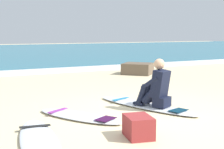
% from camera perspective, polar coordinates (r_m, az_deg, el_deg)
% --- Properties ---
extents(ground_plane, '(80.00, 80.00, 0.00)m').
position_cam_1_polar(ground_plane, '(6.14, 6.91, -7.11)').
color(ground_plane, beige).
extents(breaking_foam, '(80.00, 0.90, 0.11)m').
position_cam_1_polar(breaking_foam, '(12.77, -12.29, 0.55)').
color(breaking_foam, white).
rests_on(breaking_foam, ground).
extents(surfboard_main, '(1.22, 2.56, 0.08)m').
position_cam_1_polar(surfboard_main, '(6.78, 5.85, -5.39)').
color(surfboard_main, silver).
rests_on(surfboard_main, ground).
extents(surfer_seated, '(0.59, 0.77, 0.95)m').
position_cam_1_polar(surfer_seated, '(6.51, 7.78, -2.36)').
color(surfer_seated, black).
rests_on(surfer_seated, surfboard_main).
extents(surfboard_spare_near, '(1.32, 1.85, 0.08)m').
position_cam_1_polar(surfboard_spare_near, '(5.94, -5.76, -7.22)').
color(surfboard_spare_near, silver).
rests_on(surfboard_spare_near, ground).
extents(surfboard_spare_far, '(0.92, 2.43, 0.08)m').
position_cam_1_polar(surfboard_spare_far, '(4.68, -12.56, -11.40)').
color(surfboard_spare_far, silver).
rests_on(surfboard_spare_far, ground).
extents(shoreline_rock, '(1.37, 1.38, 0.40)m').
position_cam_1_polar(shoreline_rock, '(12.08, 4.52, 1.02)').
color(shoreline_rock, brown).
rests_on(shoreline_rock, ground).
extents(beach_bag, '(0.46, 0.55, 0.32)m').
position_cam_1_polar(beach_bag, '(4.84, 4.62, -9.06)').
color(beach_bag, maroon).
rests_on(beach_bag, ground).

